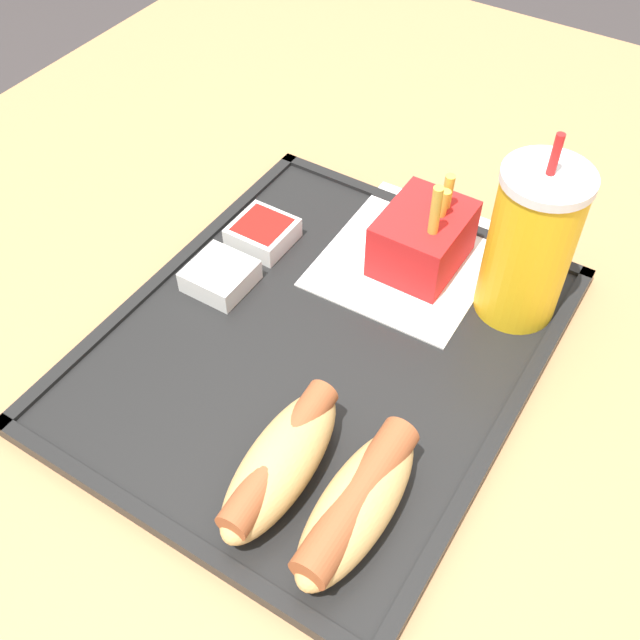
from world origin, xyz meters
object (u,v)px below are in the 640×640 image
Objects in this scene: hot_dog_far at (357,504)px; sauce_cup_ketchup at (263,233)px; fries_carton at (423,239)px; soda_cup at (530,245)px; hot_dog_near at (281,461)px; sauce_cup_mayo at (220,275)px.

hot_dog_far is 2.55× the size of sauce_cup_ketchup.
fries_carton is 1.97× the size of sauce_cup_ketchup.
soda_cup is 1.29× the size of hot_dog_far.
fries_carton reaches higher than sauce_cup_ketchup.
sauce_cup_mayo is at bearing -130.64° from hot_dog_near.
sauce_cup_ketchup is at bearing -141.99° from hot_dog_near.
hot_dog_far is at bearing 47.40° from sauce_cup_ketchup.
fries_carton is at bearing -175.89° from hot_dog_near.
hot_dog_far is 0.26m from sauce_cup_mayo.
fries_carton reaches higher than hot_dog_far.
sauce_cup_mayo is (-0.14, -0.22, -0.01)m from hot_dog_far.
hot_dog_near is at bearing 4.11° from fries_carton.
soda_cup reaches higher than fries_carton.
hot_dog_far is (0.26, -0.01, -0.05)m from soda_cup.
sauce_cup_mayo is at bearing -63.59° from soda_cup.
soda_cup reaches higher than hot_dog_far.
hot_dog_near reaches higher than sauce_cup_mayo.
hot_dog_near is 0.26m from fries_carton.
hot_dog_far is at bearing 58.35° from sauce_cup_mayo.
soda_cup is 0.26m from hot_dog_far.
soda_cup is 0.25m from sauce_cup_ketchup.
sauce_cup_mayo is at bearing -49.22° from fries_carton.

